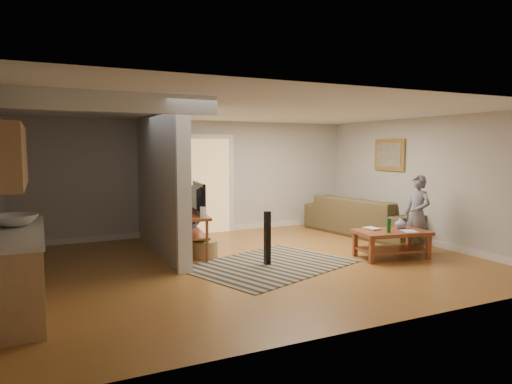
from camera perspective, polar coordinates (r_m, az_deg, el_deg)
ground at (r=7.61m, az=-0.31°, el=-8.89°), size 7.50×7.50×0.00m
room_shell at (r=7.41m, az=-9.21°, el=2.07°), size 7.54×6.02×2.52m
area_rug at (r=7.49m, az=1.75°, el=-9.07°), size 3.01×2.60×0.01m
sofa at (r=10.40m, az=13.38°, el=-5.15°), size 1.52×2.95×0.82m
coffee_table at (r=8.25m, az=16.64°, el=-5.34°), size 1.33×0.91×0.72m
tv_console at (r=8.05m, az=-7.84°, el=-3.21°), size 0.60×1.24×1.02m
speaker_left at (r=7.40m, az=1.42°, el=-5.80°), size 0.09×0.09×0.88m
speaker_right at (r=9.19m, az=-11.72°, el=-3.55°), size 0.12×0.12×0.93m
toy_basket at (r=8.00m, az=-6.43°, el=-6.98°), size 0.45×0.45×0.40m
child at (r=8.85m, az=19.39°, el=-7.16°), size 0.39×0.55×1.42m
toddler at (r=8.80m, az=-8.16°, el=-6.98°), size 0.57×0.56×0.93m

